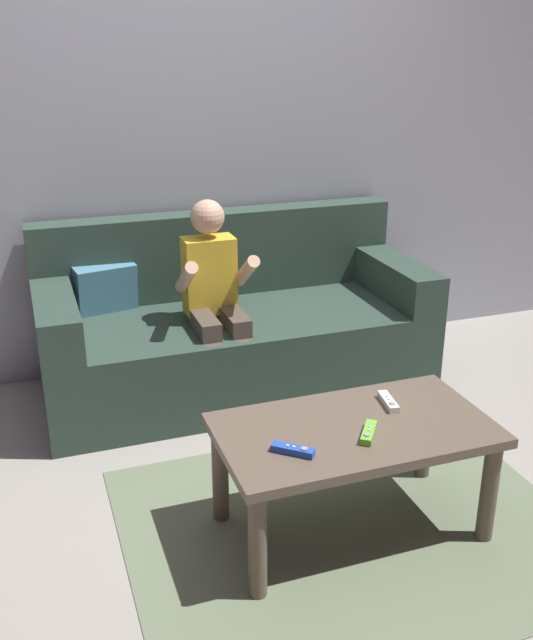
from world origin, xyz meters
The scene contains 9 objects.
ground_plane centered at (0.00, 0.00, 0.00)m, with size 9.88×9.88×0.00m, color #9E998E.
wall_back centered at (0.00, 1.46, 1.25)m, with size 4.94×0.05×2.50m, color #999EA8.
couch centered at (0.05, 1.07, 0.29)m, with size 1.87×0.80×0.83m.
person_seated_on_couch centered at (-0.08, 0.89, 0.55)m, with size 0.34×0.41×0.98m.
coffee_table centered at (0.11, -0.20, 0.35)m, with size 0.94×0.52×0.42m.
area_rug centered at (0.11, -0.20, 0.00)m, with size 1.60×1.29×0.01m, color #6B7A5B.
game_remote_lime_near_edge centered at (0.12, -0.28, 0.43)m, with size 0.11×0.13×0.03m.
game_remote_white_center centered at (0.29, -0.11, 0.43)m, with size 0.06×0.14×0.03m.
game_remote_blue_far_corner centered at (-0.15, -0.30, 0.43)m, with size 0.13×0.12×0.03m.
Camera 1 is at (-0.89, -2.14, 1.65)m, focal length 40.44 mm.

